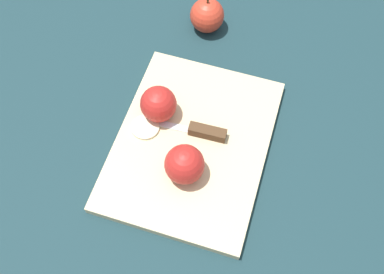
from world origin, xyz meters
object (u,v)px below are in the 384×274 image
apple_whole (207,15)px  apple_half_left (184,164)px  apple_half_right (159,104)px  knife (204,132)px

apple_whole → apple_half_left: bearing=179.0°
apple_half_right → apple_whole: apple_half_right is taller
apple_half_left → apple_whole: apple_half_left is taller
apple_half_right → knife: apple_half_right is taller
knife → apple_whole: size_ratio=1.80×
apple_half_right → knife: bearing=-47.3°
apple_half_right → apple_whole: (0.26, -0.07, -0.02)m
apple_half_right → apple_whole: bearing=48.7°
apple_half_right → apple_whole: size_ratio=0.81×
apple_half_right → knife: (-0.04, -0.10, -0.03)m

